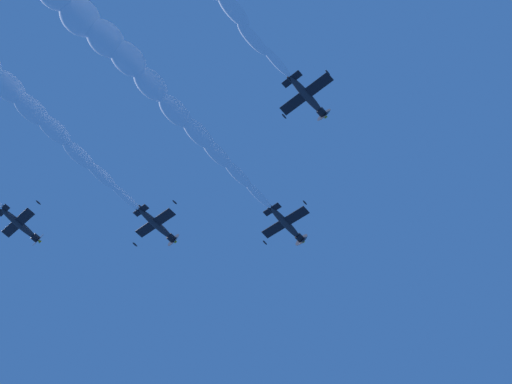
{
  "coord_description": "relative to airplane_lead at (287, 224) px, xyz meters",
  "views": [
    {
      "loc": [
        -7.35,
        38.76,
        2.08
      ],
      "look_at": [
        1.23,
        7.88,
        80.76
      ],
      "focal_mm": 42.09,
      "sensor_mm": 36.0,
      "label": 1
    }
  ],
  "objects": [
    {
      "name": "airplane_right_wingman",
      "position": [
        -7.33,
        17.63,
        -0.99
      ],
      "size": [
        7.7,
        7.39,
        3.03
      ],
      "color": "#232328"
    },
    {
      "name": "airplane_slot_tail",
      "position": [
        37.07,
        10.29,
        -0.15
      ],
      "size": [
        7.54,
        7.41,
        3.46
      ],
      "color": "#232328"
    },
    {
      "name": "airplane_left_wingman",
      "position": [
        17.81,
        5.31,
        -0.95
      ],
      "size": [
        7.51,
        7.43,
        3.59
      ],
      "color": "#232328"
    },
    {
      "name": "smoke_trail_lead",
      "position": [
        14.98,
        29.72,
        0.36
      ],
      "size": [
        22.0,
        39.6,
        5.14
      ],
      "color": "white"
    },
    {
      "name": "airplane_lead",
      "position": [
        0.0,
        0.0,
        0.0
      ],
      "size": [
        7.69,
        7.36,
        2.96
      ],
      "color": "#232328"
    }
  ]
}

